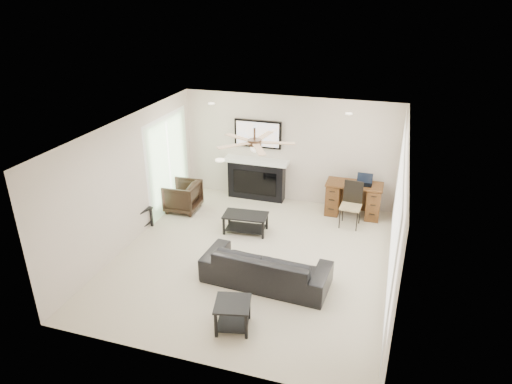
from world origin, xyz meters
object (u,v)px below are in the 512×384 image
at_px(fireplace_unit, 256,161).
at_px(desk, 353,199).
at_px(coffee_table, 246,223).
at_px(sofa, 266,267).
at_px(armchair, 182,196).

bearing_deg(fireplace_unit, desk, -5.29).
bearing_deg(coffee_table, sofa, -65.35).
bearing_deg(sofa, desk, -106.71).
relative_size(sofa, fireplace_unit, 1.14).
distance_m(sofa, desk, 3.25).
bearing_deg(sofa, coffee_table, -56.94).
bearing_deg(desk, sofa, -110.42).
xyz_separation_m(sofa, desk, (1.14, 3.05, 0.06)).
height_order(coffee_table, fireplace_unit, fireplace_unit).
distance_m(sofa, coffee_table, 1.84).
bearing_deg(desk, armchair, -166.46).
xyz_separation_m(coffee_table, desk, (2.04, 1.45, 0.18)).
bearing_deg(armchair, fireplace_unit, 126.06).
bearing_deg(coffee_table, fireplace_unit, 94.92).
relative_size(sofa, desk, 1.78).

